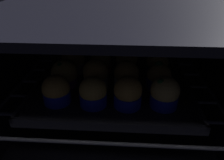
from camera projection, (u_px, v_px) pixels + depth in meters
oven_cavity at (113, 73)px, 59.26cm from camera, size 59.00×47.00×37.00cm
oven_rack at (112, 91)px, 57.25cm from camera, size 54.80×42.00×0.80cm
baking_tray at (112, 88)px, 56.87cm from camera, size 40.97×32.66×2.20cm
muffin_row0_col0 at (56, 91)px, 48.78cm from camera, size 6.54×6.54×6.97cm
muffin_row0_col1 at (93, 93)px, 47.92cm from camera, size 6.45×6.45×7.07cm
muffin_row0_col2 at (128, 93)px, 47.37cm from camera, size 6.46×6.46×7.44cm
muffin_row0_col3 at (165, 93)px, 47.26cm from camera, size 6.63×6.63×7.42cm
muffin_row1_col0 at (65, 75)px, 55.63cm from camera, size 7.03×7.03×7.18cm
muffin_row1_col1 at (96, 74)px, 55.01cm from camera, size 6.70×6.70×7.64cm
muffin_row1_col2 at (126, 75)px, 55.14cm from camera, size 6.64×6.64×7.20cm
muffin_row1_col3 at (159, 77)px, 54.64cm from camera, size 6.45×6.45×7.37cm
muffin_row2_col0 at (73, 60)px, 62.38cm from camera, size 6.82×6.82×7.95cm
muffin_row2_col1 at (101, 63)px, 62.60cm from camera, size 6.45×6.45×6.81cm
muffin_row2_col2 at (126, 62)px, 61.97cm from camera, size 6.51×6.51×7.99cm
muffin_row2_col3 at (157, 64)px, 61.56cm from camera, size 6.48×6.48×7.12cm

